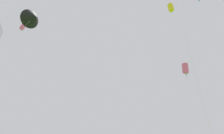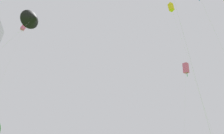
% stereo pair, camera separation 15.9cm
% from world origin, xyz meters
% --- Properties ---
extents(kite_flying_0, '(9.08, 3.24, 18.62)m').
position_xyz_m(kite_flying_0, '(-11.83, 10.68, 17.22)').
color(kite_flying_0, silver).
rests_on(kite_flying_0, ground).
extents(kite_flying_3, '(8.26, 3.58, 29.50)m').
position_xyz_m(kite_flying_3, '(11.38, 8.19, 28.46)').
color(kite_flying_3, silver).
rests_on(kite_flying_3, ground).
extents(kite_flying_4, '(1.98, 2.83, 32.20)m').
position_xyz_m(kite_flying_4, '(-15.34, 31.46, 31.01)').
color(kite_flying_4, silver).
rests_on(kite_flying_4, ground).
extents(kite_flying_6, '(3.63, 2.94, 18.97)m').
position_xyz_m(kite_flying_6, '(16.99, 12.25, 17.84)').
color(kite_flying_6, silver).
rests_on(kite_flying_6, ground).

